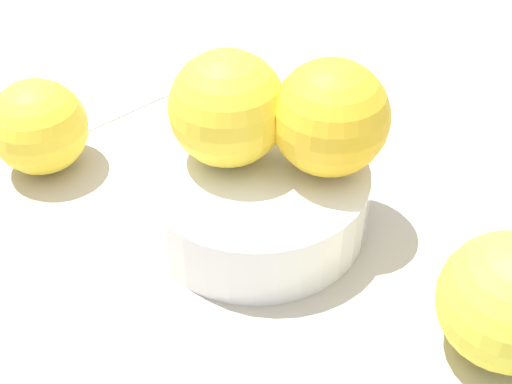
# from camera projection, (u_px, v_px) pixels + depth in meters

# --- Properties ---
(ground_plane) EXTENTS (1.10, 1.10, 0.02)m
(ground_plane) POSITION_uv_depth(u_px,v_px,m) (256.00, 231.00, 0.53)
(ground_plane) COLOR #BCB29E
(fruit_bowl) EXTENTS (0.17, 0.17, 0.05)m
(fruit_bowl) POSITION_uv_depth(u_px,v_px,m) (256.00, 198.00, 0.51)
(fruit_bowl) COLOR white
(fruit_bowl) RESTS_ON ground_plane
(orange_in_bowl_0) EXTENTS (0.09, 0.09, 0.09)m
(orange_in_bowl_0) POSITION_uv_depth(u_px,v_px,m) (228.00, 109.00, 0.47)
(orange_in_bowl_0) COLOR yellow
(orange_in_bowl_0) RESTS_ON fruit_bowl
(orange_in_bowl_1) EXTENTS (0.08, 0.08, 0.08)m
(orange_in_bowl_1) POSITION_uv_depth(u_px,v_px,m) (330.00, 118.00, 0.47)
(orange_in_bowl_1) COLOR yellow
(orange_in_bowl_1) RESTS_ON fruit_bowl
(orange_loose_0) EXTENTS (0.08, 0.08, 0.08)m
(orange_loose_0) POSITION_uv_depth(u_px,v_px,m) (39.00, 127.00, 0.55)
(orange_loose_0) COLOR yellow
(orange_loose_0) RESTS_ON ground_plane
(orange_loose_1) EXTENTS (0.09, 0.09, 0.09)m
(orange_loose_1) POSITION_uv_depth(u_px,v_px,m) (509.00, 302.00, 0.41)
(orange_loose_1) COLOR yellow
(orange_loose_1) RESTS_ON ground_plane
(folded_napkin) EXTENTS (0.18, 0.18, 0.00)m
(folded_napkin) POSITION_uv_depth(u_px,v_px,m) (99.00, 80.00, 0.68)
(folded_napkin) COLOR white
(folded_napkin) RESTS_ON ground_plane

